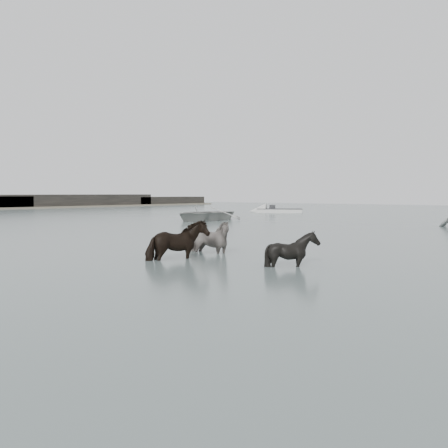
{
  "coord_description": "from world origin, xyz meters",
  "views": [
    {
      "loc": [
        9.2,
        -10.75,
        1.87
      ],
      "look_at": [
        0.2,
        0.0,
        1.0
      ],
      "focal_mm": 40.0,
      "sensor_mm": 36.0,
      "label": 1
    }
  ],
  "objects_px": {
    "pony_dark": "(178,233)",
    "pony_black": "(292,242)",
    "rowboat_lead": "(203,212)",
    "pony_pinto": "(208,230)"
  },
  "relations": [
    {
      "from": "pony_dark",
      "to": "pony_black",
      "type": "height_order",
      "value": "pony_dark"
    },
    {
      "from": "pony_dark",
      "to": "pony_black",
      "type": "bearing_deg",
      "value": -78.79
    },
    {
      "from": "pony_black",
      "to": "rowboat_lead",
      "type": "xyz_separation_m",
      "value": [
        -16.27,
        14.5,
        -0.08
      ]
    },
    {
      "from": "pony_pinto",
      "to": "rowboat_lead",
      "type": "distance_m",
      "value": 18.74
    },
    {
      "from": "pony_dark",
      "to": "pony_black",
      "type": "xyz_separation_m",
      "value": [
        3.14,
        0.96,
        -0.12
      ]
    },
    {
      "from": "pony_black",
      "to": "pony_dark",
      "type": "bearing_deg",
      "value": 102.54
    },
    {
      "from": "pony_pinto",
      "to": "pony_dark",
      "type": "distance_m",
      "value": 1.75
    },
    {
      "from": "pony_pinto",
      "to": "rowboat_lead",
      "type": "xyz_separation_m",
      "value": [
        -12.73,
        13.75,
        -0.17
      ]
    },
    {
      "from": "pony_pinto",
      "to": "pony_black",
      "type": "distance_m",
      "value": 3.62
    },
    {
      "from": "pony_dark",
      "to": "rowboat_lead",
      "type": "height_order",
      "value": "pony_dark"
    }
  ]
}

